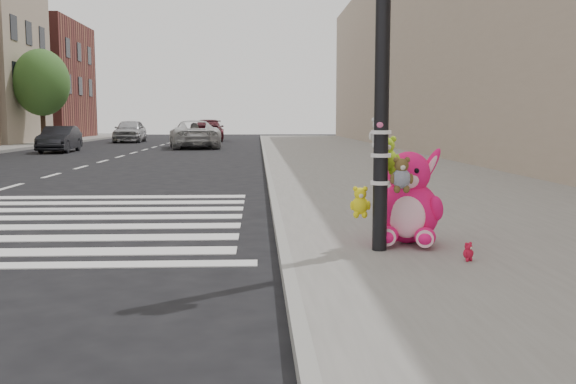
{
  "coord_description": "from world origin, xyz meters",
  "views": [
    {
      "loc": [
        1.26,
        -5.12,
        1.59
      ],
      "look_at": [
        1.61,
        2.17,
        0.75
      ],
      "focal_mm": 40.0,
      "sensor_mm": 36.0,
      "label": 1
    }
  ],
  "objects_px": {
    "pink_bunny": "(408,204)",
    "red_teddy": "(468,252)",
    "car_dark_far": "(60,139)",
    "car_white_near": "(194,134)",
    "signal_pole": "(383,101)"
  },
  "relations": [
    {
      "from": "signal_pole",
      "to": "car_dark_far",
      "type": "height_order",
      "value": "signal_pole"
    },
    {
      "from": "red_teddy",
      "to": "signal_pole",
      "type": "bearing_deg",
      "value": 109.58
    },
    {
      "from": "pink_bunny",
      "to": "red_teddy",
      "type": "bearing_deg",
      "value": -51.98
    },
    {
      "from": "red_teddy",
      "to": "car_white_near",
      "type": "relative_size",
      "value": 0.04
    },
    {
      "from": "signal_pole",
      "to": "red_teddy",
      "type": "distance_m",
      "value": 1.83
    },
    {
      "from": "signal_pole",
      "to": "pink_bunny",
      "type": "bearing_deg",
      "value": 42.39
    },
    {
      "from": "red_teddy",
      "to": "car_white_near",
      "type": "height_order",
      "value": "car_white_near"
    },
    {
      "from": "car_white_near",
      "to": "signal_pole",
      "type": "bearing_deg",
      "value": 90.23
    },
    {
      "from": "signal_pole",
      "to": "red_teddy",
      "type": "xyz_separation_m",
      "value": [
        0.78,
        -0.62,
        -1.54
      ]
    },
    {
      "from": "signal_pole",
      "to": "red_teddy",
      "type": "height_order",
      "value": "signal_pole"
    },
    {
      "from": "car_white_near",
      "to": "car_dark_far",
      "type": "bearing_deg",
      "value": 25.72
    },
    {
      "from": "car_white_near",
      "to": "pink_bunny",
      "type": "bearing_deg",
      "value": 91.11
    },
    {
      "from": "signal_pole",
      "to": "red_teddy",
      "type": "relative_size",
      "value": 20.33
    },
    {
      "from": "red_teddy",
      "to": "car_dark_far",
      "type": "bearing_deg",
      "value": 82.97
    },
    {
      "from": "car_dark_far",
      "to": "car_white_near",
      "type": "relative_size",
      "value": 0.7
    }
  ]
}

